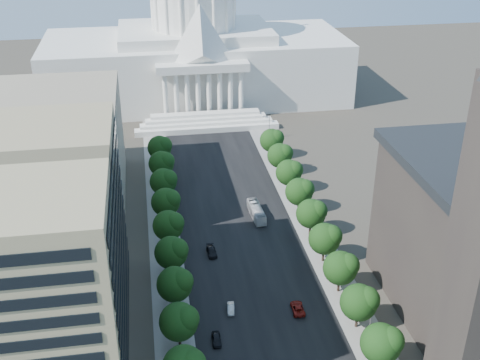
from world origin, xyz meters
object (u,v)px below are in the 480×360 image
car_red (298,308)px  car_dark_b (212,252)px  car_silver (231,308)px  car_dark_a (216,339)px  city_bus (256,212)px

car_red → car_dark_b: car_dark_b is taller
car_silver → car_dark_b: (-1.44, 21.99, 0.10)m
car_dark_a → city_bus: 49.85m
car_dark_b → city_bus: (14.10, 15.92, 0.86)m
car_dark_b → city_bus: 21.28m
car_red → city_bus: 40.24m
car_dark_a → city_bus: bearing=71.7°
car_dark_a → car_silver: 9.93m
car_red → car_dark_a: bearing=22.9°
car_dark_b → city_bus: size_ratio=0.45×
car_dark_a → car_silver: bearing=66.2°
car_dark_a → car_red: (18.19, 6.68, 0.01)m
car_silver → city_bus: size_ratio=0.35×
car_silver → car_dark_b: 22.04m
car_silver → car_red: 14.14m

